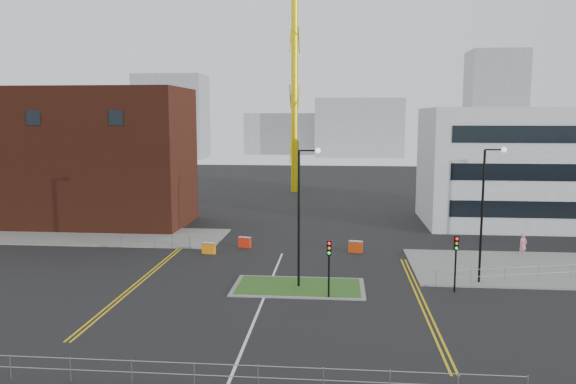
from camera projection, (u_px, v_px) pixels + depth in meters
The scene contains 26 objects.
ground at pixel (249, 333), 29.06m from camera, with size 200.00×200.00×0.00m, color black.
pavement_left at pixel (75, 236), 52.55m from camera, with size 28.00×8.00×0.12m, color slate.
island_kerb at pixel (299, 287), 36.77m from camera, with size 8.60×4.60×0.08m, color slate.
grass_island at pixel (299, 287), 36.77m from camera, with size 8.00×4.00×0.12m, color #204A18.
brick_building at pixel (71, 158), 57.83m from camera, with size 24.20×10.07×14.24m.
office_block at pixel (549, 167), 57.49m from camera, with size 25.00×12.20×12.00m.
streetlamp_island at pixel (302, 206), 36.03m from camera, with size 1.46×0.36×9.18m.
streetlamp_right_near at pixel (486, 204), 36.93m from camera, with size 1.46×0.36×9.18m.
traffic_light_island at pixel (329, 258), 34.26m from camera, with size 0.28×0.33×3.65m.
traffic_light_right at pixel (456, 253), 35.52m from camera, with size 0.28×0.33×3.65m.
railing_front at pixel (226, 371), 23.04m from camera, with size 24.05×0.05×1.10m.
railing_left at pixel (155, 240), 47.71m from camera, with size 6.05×0.05×1.10m.
railing_right at pixel (571, 269), 38.48m from camera, with size 19.05×5.05×1.10m.
centre_line at pixel (255, 319), 31.04m from camera, with size 0.15×30.00×0.01m, color silver.
yellow_left_a at pixel (146, 275), 39.73m from camera, with size 0.12×24.00×0.01m, color gold.
yellow_left_b at pixel (150, 275), 39.71m from camera, with size 0.12×24.00×0.01m, color gold.
yellow_right_a at pixel (419, 301), 34.13m from camera, with size 0.12×20.00×0.01m, color gold.
yellow_right_b at pixel (424, 301), 34.11m from camera, with size 0.12×20.00×0.01m, color gold.
skyline_a at pixel (172, 117), 149.58m from camera, with size 18.00×12.00×22.00m, color gray.
skyline_b at pixel (359, 128), 155.39m from camera, with size 24.00×12.00×16.00m, color gray.
skyline_c at pixel (495, 105), 146.53m from camera, with size 14.00×12.00×28.00m, color gray.
skyline_d at pixel (297, 134), 167.14m from camera, with size 30.00×12.00×12.00m, color gray.
pedestrian at pixel (523, 245), 44.79m from camera, with size 0.69×0.45×1.90m, color pink.
barrier_left at pixel (209, 248), 45.81m from camera, with size 1.14×0.56×0.92m.
barrier_mid at pixel (245, 242), 48.00m from camera, with size 1.13×0.65×0.90m.
barrier_right at pixel (356, 246), 46.21m from camera, with size 1.20×0.59×0.97m.
Camera 1 is at (4.51, -27.52, 11.17)m, focal length 35.00 mm.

